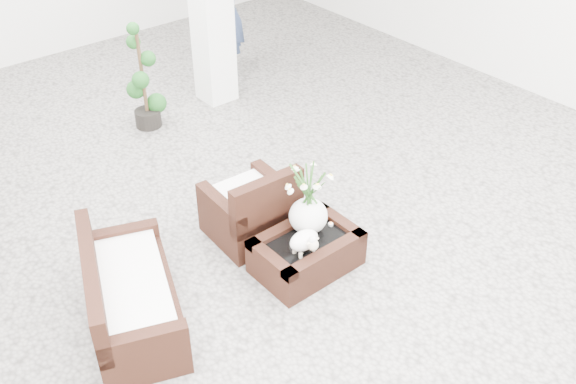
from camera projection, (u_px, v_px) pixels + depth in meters
ground at (281, 241)px, 6.16m from camera, size 11.00×11.00×0.00m
coffee_table at (306, 254)px, 5.77m from camera, size 0.90×0.60×0.31m
sheep_figurine at (304, 242)px, 5.50m from camera, size 0.28×0.23×0.21m
planter_narcissus at (309, 193)px, 5.56m from camera, size 0.44×0.44×0.80m
tealight at (331, 224)px, 5.84m from camera, size 0.04×0.04×0.03m
armchair at (250, 200)px, 6.04m from camera, size 0.77×0.74×0.78m
loveseat at (131, 288)px, 5.13m from camera, size 1.08×1.49×0.72m
topiary at (142, 77)px, 7.57m from camera, size 0.34×0.34×1.29m
shopper at (228, 12)px, 8.74m from camera, size 0.67×0.73×1.67m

